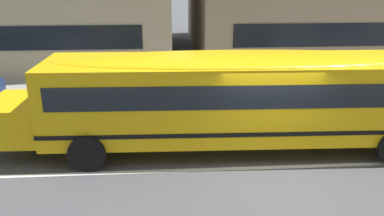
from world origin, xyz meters
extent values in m
plane|color=#4C4C4F|center=(0.00, 0.00, 0.00)|extent=(400.00, 400.00, 0.00)
cube|color=gray|center=(0.00, 7.63, 0.01)|extent=(120.00, 3.00, 0.01)
cube|color=silver|center=(0.00, 0.00, 0.00)|extent=(110.00, 0.16, 0.01)
cube|color=yellow|center=(-0.60, 1.28, 1.52)|extent=(10.47, 2.63, 2.08)
cube|color=yellow|center=(-6.57, 1.43, 0.99)|extent=(1.57, 2.03, 1.04)
cube|color=black|center=(-0.60, 1.28, 1.89)|extent=(9.85, 2.66, 0.61)
cube|color=black|center=(-0.60, 1.28, 0.90)|extent=(10.49, 2.66, 0.11)
ellipsoid|color=yellow|center=(-0.60, 1.28, 2.56)|extent=(10.05, 2.43, 0.34)
cylinder|color=red|center=(-3.90, 2.72, 1.41)|extent=(0.43, 0.43, 0.03)
cylinder|color=black|center=(-4.59, 0.20, 0.47)|extent=(0.95, 0.29, 0.95)
cylinder|color=black|center=(-4.53, 2.57, 0.47)|extent=(0.95, 0.29, 0.95)
cylinder|color=black|center=(3.38, 2.36, 0.47)|extent=(0.95, 0.29, 0.95)
cube|color=black|center=(7.42, 9.11, 1.92)|extent=(13.66, 0.04, 1.10)
camera|label=1|loc=(-2.55, -8.63, 4.80)|focal=35.83mm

